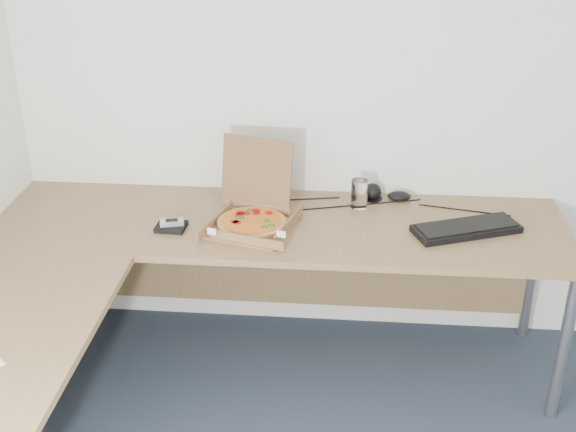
# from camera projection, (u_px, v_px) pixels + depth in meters

# --- Properties ---
(room_shell) EXTENTS (3.50, 3.50, 2.50)m
(room_shell) POSITION_uv_depth(u_px,v_px,m) (437.00, 300.00, 1.66)
(room_shell) COLOR silver
(room_shell) RESTS_ON ground
(desk) EXTENTS (2.50, 2.20, 0.73)m
(desk) POSITION_uv_depth(u_px,v_px,m) (186.00, 274.00, 2.84)
(desk) COLOR olive
(desk) RESTS_ON ground
(pizza_box) EXTENTS (0.33, 0.38, 0.33)m
(pizza_box) POSITION_uv_depth(u_px,v_px,m) (252.00, 218.00, 3.13)
(pizza_box) COLOR brown
(pizza_box) RESTS_ON desk
(drinking_glass) EXTENTS (0.07, 0.07, 0.13)m
(drinking_glass) POSITION_uv_depth(u_px,v_px,m) (359.00, 194.00, 3.29)
(drinking_glass) COLOR white
(drinking_glass) RESTS_ON desk
(keyboard) EXTENTS (0.48, 0.31, 0.03)m
(keyboard) POSITION_uv_depth(u_px,v_px,m) (466.00, 229.00, 3.09)
(keyboard) COLOR black
(keyboard) RESTS_ON desk
(mouse) EXTENTS (0.13, 0.11, 0.04)m
(mouse) POSITION_uv_depth(u_px,v_px,m) (399.00, 196.00, 3.38)
(mouse) COLOR black
(mouse) RESTS_ON desk
(wallet) EXTENTS (0.13, 0.11, 0.02)m
(wallet) POSITION_uv_depth(u_px,v_px,m) (171.00, 227.00, 3.12)
(wallet) COLOR black
(wallet) RESTS_ON desk
(phone) EXTENTS (0.11, 0.08, 0.02)m
(phone) POSITION_uv_depth(u_px,v_px,m) (172.00, 222.00, 3.11)
(phone) COLOR #B2B5BA
(phone) RESTS_ON wallet
(dome_speaker) EXTENTS (0.10, 0.10, 0.08)m
(dome_speaker) POSITION_uv_depth(u_px,v_px,m) (372.00, 191.00, 3.38)
(dome_speaker) COLOR black
(dome_speaker) RESTS_ON desk
(cable_bundle) EXTENTS (0.61, 0.12, 0.01)m
(cable_bundle) POSITION_uv_depth(u_px,v_px,m) (362.00, 205.00, 3.34)
(cable_bundle) COLOR black
(cable_bundle) RESTS_ON desk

